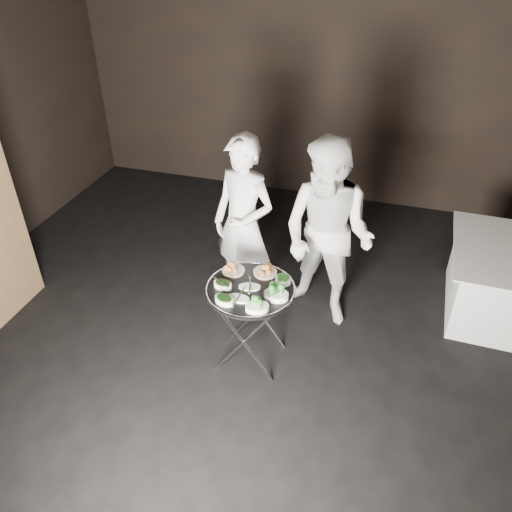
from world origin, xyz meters
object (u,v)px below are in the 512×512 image
(tray_stand, at_px, (251,321))
(serving_tray, at_px, (250,289))
(waiter_left, at_px, (243,225))
(waiter_right, at_px, (327,236))

(tray_stand, xyz_separation_m, serving_tray, (-0.00, 0.00, 0.33))
(tray_stand, distance_m, waiter_left, 0.92)
(waiter_right, bearing_deg, tray_stand, -103.55)
(waiter_left, xyz_separation_m, waiter_right, (0.75, -0.02, 0.03))
(waiter_right, bearing_deg, serving_tray, -103.55)
(serving_tray, bearing_deg, waiter_left, 111.61)
(tray_stand, distance_m, waiter_right, 0.97)
(tray_stand, xyz_separation_m, waiter_right, (0.45, 0.73, 0.45))
(serving_tray, height_order, waiter_left, waiter_left)
(serving_tray, xyz_separation_m, waiter_left, (-0.30, 0.76, 0.09))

